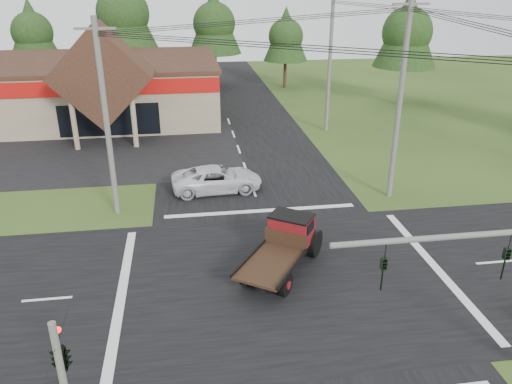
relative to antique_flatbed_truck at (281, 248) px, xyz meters
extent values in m
plane|color=#304518|center=(0.05, -0.78, -1.17)|extent=(120.00, 120.00, 0.00)
cube|color=black|center=(0.05, -0.78, -1.16)|extent=(12.00, 120.00, 0.02)
cube|color=black|center=(0.05, -0.78, -1.16)|extent=(120.00, 12.00, 0.02)
cube|color=black|center=(-13.95, 18.22, -1.15)|extent=(28.00, 14.00, 0.02)
cube|color=gray|center=(-15.95, 29.22, 1.33)|extent=(30.00, 15.00, 5.00)
cube|color=#311D14|center=(-15.95, 29.22, 3.88)|extent=(30.40, 15.40, 0.30)
cube|color=#980F0B|center=(-15.95, 21.67, 2.93)|extent=(30.00, 0.12, 1.20)
cube|color=#311D14|center=(-9.95, 20.72, 4.13)|extent=(7.78, 4.00, 7.78)
cylinder|color=gray|center=(-12.15, 19.02, 0.83)|extent=(0.40, 0.40, 4.00)
cylinder|color=gray|center=(-7.75, 19.02, 0.83)|extent=(0.40, 0.40, 4.00)
cube|color=black|center=(-9.95, 21.70, 0.33)|extent=(8.00, 0.08, 2.60)
cylinder|color=#595651|center=(3.55, -8.28, 4.83)|extent=(8.00, 0.16, 0.16)
imported|color=black|center=(4.55, -8.28, 3.83)|extent=(0.16, 0.20, 1.00)
imported|color=black|center=(1.05, -8.28, 3.83)|extent=(0.16, 0.20, 1.00)
imported|color=black|center=(-7.45, -8.08, 2.53)|extent=(0.53, 2.48, 1.00)
sphere|color=#FF0C0C|center=(-7.45, -7.93, 2.73)|extent=(0.18, 0.18, 0.18)
cylinder|color=#595651|center=(-7.95, 7.22, 4.08)|extent=(0.30, 0.30, 10.50)
cube|color=#595651|center=(-7.95, 7.22, 8.73)|extent=(2.00, 0.12, 0.12)
cylinder|color=#595651|center=(8.05, 7.22, 4.58)|extent=(0.30, 0.30, 11.50)
cube|color=#595651|center=(8.05, 7.22, 9.73)|extent=(2.00, 0.12, 0.12)
cylinder|color=#595651|center=(8.05, 21.22, 4.43)|extent=(0.30, 0.30, 11.20)
cylinder|color=#332316|center=(-19.95, 41.22, 0.58)|extent=(0.36, 0.36, 3.50)
cone|color=#1B3213|center=(-19.95, 41.22, 5.63)|extent=(5.60, 5.60, 6.60)
sphere|color=#1B3213|center=(-19.95, 41.22, 5.33)|extent=(4.40, 4.40, 4.40)
cylinder|color=#332316|center=(-9.95, 40.22, 1.11)|extent=(0.36, 0.36, 4.55)
cone|color=#1B3213|center=(-9.95, 40.22, 7.67)|extent=(7.28, 7.28, 8.58)
sphere|color=#1B3213|center=(-9.95, 40.22, 7.28)|extent=(5.72, 5.72, 5.72)
cylinder|color=#332316|center=(0.05, 41.22, 0.76)|extent=(0.36, 0.36, 3.85)
cone|color=#1B3213|center=(0.05, 41.22, 6.31)|extent=(6.16, 6.16, 7.26)
sphere|color=#1B3213|center=(0.05, 41.22, 5.98)|extent=(4.84, 4.84, 4.84)
cylinder|color=#332316|center=(8.05, 39.22, 0.41)|extent=(0.36, 0.36, 3.15)
cone|color=#1B3213|center=(8.05, 39.22, 4.95)|extent=(5.04, 5.04, 5.94)
sphere|color=#1B3213|center=(8.05, 39.22, 4.68)|extent=(3.96, 3.96, 3.96)
cylinder|color=#332316|center=(18.05, 29.22, 0.76)|extent=(0.36, 0.36, 3.85)
cone|color=#1B3213|center=(18.05, 29.22, 6.31)|extent=(6.16, 6.16, 7.26)
sphere|color=#1B3213|center=(18.05, 29.22, 5.98)|extent=(4.84, 4.84, 4.84)
imported|color=silver|center=(-2.17, 9.57, -0.40)|extent=(5.67, 2.89, 1.53)
camera|label=1|loc=(-3.90, -18.88, 11.11)|focal=35.00mm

